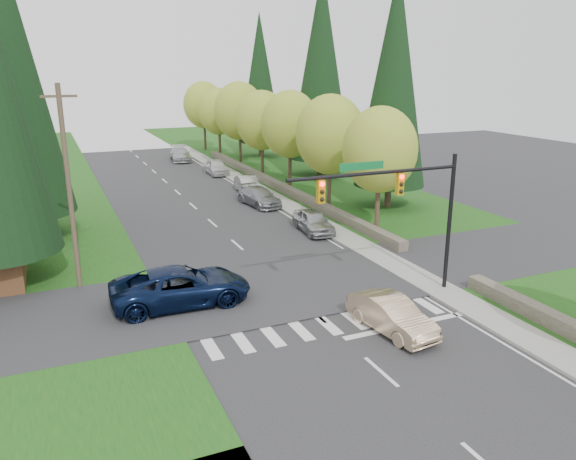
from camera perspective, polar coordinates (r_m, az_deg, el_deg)
ground at (r=22.13m, az=8.01°, el=-12.86°), size 120.00×120.00×0.00m
grass_east at (r=44.51m, az=8.98°, el=2.23°), size 14.00×110.00×0.06m
grass_west at (r=37.96m, az=-26.45°, el=-1.80°), size 14.00×110.00×0.06m
cross_street at (r=28.55m, az=-0.38°, el=-5.75°), size 120.00×8.00×0.10m
sidewalk_east at (r=43.38m, az=0.73°, el=2.11°), size 1.80×80.00×0.13m
curb_east at (r=43.05m, az=-0.31°, el=2.00°), size 0.20×80.00×0.13m
stone_wall_north at (r=51.13m, az=-1.22°, el=4.63°), size 0.70×40.00×0.70m
traffic_signal at (r=26.16m, az=11.52°, el=3.31°), size 8.70×0.37×6.80m
utility_pole at (r=28.89m, az=-21.36°, el=4.05°), size 1.60×0.24×10.00m
decid_tree_0 at (r=36.46m, az=9.33°, el=8.03°), size 4.80×4.80×8.37m
decid_tree_1 at (r=42.49m, az=4.31°, el=9.63°), size 5.20×5.20×8.80m
decid_tree_2 at (r=48.66m, az=0.21°, el=10.68°), size 5.00×5.00×8.82m
decid_tree_3 at (r=55.17m, az=-2.68°, el=11.06°), size 5.00×5.00×8.55m
decid_tree_4 at (r=61.73m, az=-4.97°, el=11.95°), size 5.40×5.40×9.18m
decid_tree_5 at (r=68.37m, az=-7.05°, el=11.87°), size 4.80×4.80×8.30m
decid_tree_6 at (r=75.09m, az=-8.56°, el=12.46°), size 5.20×5.20×8.86m
conifer_w_c at (r=38.36m, az=-26.99°, el=15.49°), size 6.46×6.46×20.80m
conifer_e_a at (r=43.76m, az=10.70°, el=14.84°), size 5.44×5.44×17.80m
conifer_e_b at (r=56.36m, az=3.38°, el=16.38°), size 6.12×6.12×19.80m
conifer_e_c at (r=68.81m, az=-2.87°, el=15.13°), size 5.10×5.10×16.80m
sedan_champagne at (r=24.08m, az=10.49°, el=-8.50°), size 2.08×4.59×1.46m
suv_navy at (r=26.64m, az=-10.81°, el=-5.65°), size 6.50×3.13×1.79m
parked_car_a at (r=37.53m, az=2.60°, el=0.91°), size 2.12×4.55×1.51m
parked_car_b at (r=44.83m, az=-2.95°, el=3.41°), size 2.59×5.14×1.43m
parked_car_c at (r=49.24m, az=-4.09°, el=4.60°), size 2.01×4.65×1.49m
parked_car_d at (r=58.30m, az=-7.31°, el=6.38°), size 1.92×4.58×1.55m
parked_car_e at (r=67.47m, az=-10.88°, el=7.57°), size 2.77×5.53×1.54m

